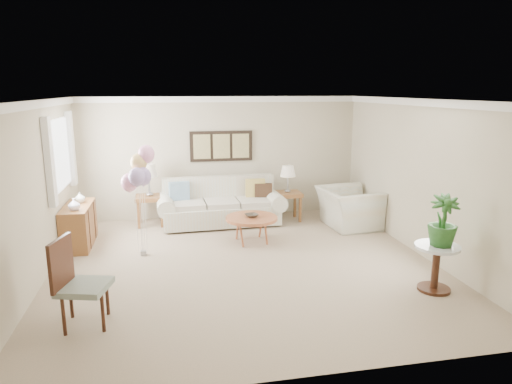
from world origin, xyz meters
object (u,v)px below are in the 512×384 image
Objects in this scene: balloon_cluster at (139,171)px; coffee_table at (252,219)px; armchair at (348,208)px; accent_chair at (77,281)px; sofa at (221,206)px.

coffee_table is at bearing 9.42° from balloon_cluster.
coffee_table is 2.20m from armchair.
accent_chair is 0.59× the size of balloon_cluster.
accent_chair is at bearing -134.80° from coffee_table.
accent_chair is (-4.68, -3.17, 0.18)m from armchair.
armchair is 1.10× the size of accent_chair.
accent_chair reaches higher than coffee_table.
sofa is at bearing 60.85° from accent_chair.
coffee_table is 2.20m from balloon_cluster.
balloon_cluster is (-1.92, -0.32, 1.01)m from coffee_table.
armchair is (2.12, 0.59, -0.05)m from coffee_table.
balloon_cluster is (0.64, 2.26, 0.88)m from accent_chair.
accent_chair is (-2.15, -3.86, 0.19)m from sofa.
armchair reaches higher than coffee_table.
accent_chair is 2.51m from balloon_cluster.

